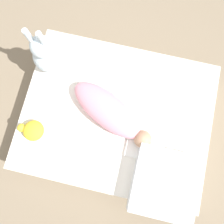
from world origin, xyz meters
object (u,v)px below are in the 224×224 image
(swaddled_baby, at_px, (110,112))
(pillow, at_px, (164,183))
(turtle_plush, at_px, (32,130))
(bunny_plush, at_px, (46,54))

(swaddled_baby, bearing_deg, pillow, -12.97)
(turtle_plush, bearing_deg, bunny_plush, -87.81)
(pillow, bearing_deg, turtle_plush, -7.94)
(swaddled_baby, height_order, bunny_plush, bunny_plush)
(pillow, xyz_separation_m, bunny_plush, (0.88, -0.60, 0.08))
(pillow, xyz_separation_m, turtle_plush, (0.86, -0.12, -0.02))
(swaddled_baby, height_order, pillow, swaddled_baby)
(bunny_plush, bearing_deg, turtle_plush, 92.19)
(pillow, distance_m, turtle_plush, 0.87)
(pillow, height_order, bunny_plush, bunny_plush)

